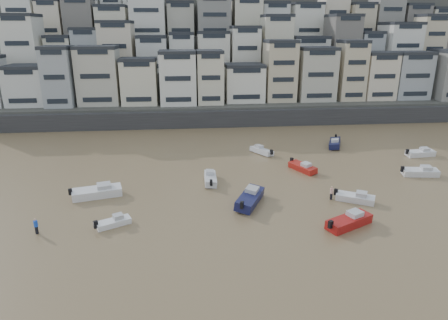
{
  "coord_description": "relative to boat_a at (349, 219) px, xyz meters",
  "views": [
    {
      "loc": [
        -2.57,
        -18.75,
        20.36
      ],
      "look_at": [
        2.39,
        30.0,
        4.0
      ],
      "focal_mm": 32.0,
      "sensor_mm": 36.0,
      "label": 1
    }
  ],
  "objects": [
    {
      "name": "boat_c",
      "position": [
        -9.66,
        6.76,
        0.1
      ],
      "size": [
        5.0,
        7.15,
        1.87
      ],
      "primitive_type": null,
      "rotation": [
        0.0,
        0.0,
        1.12
      ],
      "color": "#151843",
      "rests_on": "ground"
    },
    {
      "name": "person_pink",
      "position": [
        0.61,
        7.03,
        0.03
      ],
      "size": [
        0.44,
        0.44,
        1.74
      ],
      "primitive_type": null,
      "color": "#CD9B91",
      "rests_on": "ground"
    },
    {
      "name": "harbor_wall",
      "position": [
        -4.68,
        46.85,
        0.91
      ],
      "size": [
        140.0,
        3.0,
        3.5
      ],
      "primitive_type": "cube",
      "color": "#38383A",
      "rests_on": "ground"
    },
    {
      "name": "hillside",
      "position": [
        0.05,
        86.69,
        12.17
      ],
      "size": [
        141.04,
        66.0,
        50.0
      ],
      "color": "#4C4C47",
      "rests_on": "ground"
    },
    {
      "name": "boat_e",
      "position": [
        0.04,
        17.5,
        -0.11
      ],
      "size": [
        3.85,
        5.51,
        1.44
      ],
      "primitive_type": null,
      "rotation": [
        0.0,
        0.0,
        -1.12
      ],
      "color": "#A31B14",
      "rests_on": "ground"
    },
    {
      "name": "boat_d",
      "position": [
        16.3,
        13.77,
        -0.09
      ],
      "size": [
        5.66,
        2.55,
        1.49
      ],
      "primitive_type": null,
      "rotation": [
        0.0,
        0.0,
        -0.14
      ],
      "color": "silver",
      "rests_on": "ground"
    },
    {
      "name": "boat_g",
      "position": [
        21.54,
        22.5,
        -0.12
      ],
      "size": [
        5.41,
        2.24,
        1.44
      ],
      "primitive_type": null,
      "rotation": [
        0.0,
        0.0,
        0.1
      ],
      "color": "silver",
      "rests_on": "ground"
    },
    {
      "name": "boat_a",
      "position": [
        0.0,
        0.0,
        0.0
      ],
      "size": [
        6.37,
        4.59,
        1.67
      ],
      "primitive_type": null,
      "rotation": [
        0.0,
        0.0,
        0.48
      ],
      "color": "maroon",
      "rests_on": "ground"
    },
    {
      "name": "boat_b",
      "position": [
        3.29,
        6.07,
        -0.16
      ],
      "size": [
        5.12,
        3.85,
        1.35
      ],
      "primitive_type": null,
      "rotation": [
        0.0,
        0.0,
        -0.51
      ],
      "color": "silver",
      "rests_on": "ground"
    },
    {
      "name": "boat_k",
      "position": [
        -28.44,
        10.68,
        0.06
      ],
      "size": [
        6.89,
        3.71,
        1.79
      ],
      "primitive_type": null,
      "rotation": [
        0.0,
        0.0,
        0.25
      ],
      "color": "silver",
      "rests_on": "ground"
    },
    {
      "name": "boat_f",
      "position": [
        -13.93,
        14.33,
        -0.1
      ],
      "size": [
        1.88,
        5.4,
        1.46
      ],
      "primitive_type": null,
      "rotation": [
        0.0,
        0.0,
        1.55
      ],
      "color": "silver",
      "rests_on": "ground"
    },
    {
      "name": "boat_i",
      "position": [
        9.46,
        29.38,
        -0.01
      ],
      "size": [
        4.21,
        6.32,
        1.65
      ],
      "primitive_type": null,
      "rotation": [
        0.0,
        0.0,
        -1.98
      ],
      "color": "#121539",
      "rests_on": "ground"
    },
    {
      "name": "boat_j",
      "position": [
        -25.17,
        2.62,
        -0.29
      ],
      "size": [
        4.16,
        3.03,
        1.09
      ],
      "primitive_type": null,
      "rotation": [
        0.0,
        0.0,
        0.49
      ],
      "color": "white",
      "rests_on": "ground"
    },
    {
      "name": "boat_h",
      "position": [
        -4.39,
        26.52,
        -0.16
      ],
      "size": [
        4.0,
        5.05,
        1.35
      ],
      "primitive_type": null,
      "rotation": [
        0.0,
        0.0,
        2.13
      ],
      "color": "silver",
      "rests_on": "ground"
    },
    {
      "name": "person_blue",
      "position": [
        -32.83,
        1.72,
        0.03
      ],
      "size": [
        0.44,
        0.44,
        1.74
      ],
      "primitive_type": null,
      "color": "blue",
      "rests_on": "ground"
    }
  ]
}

